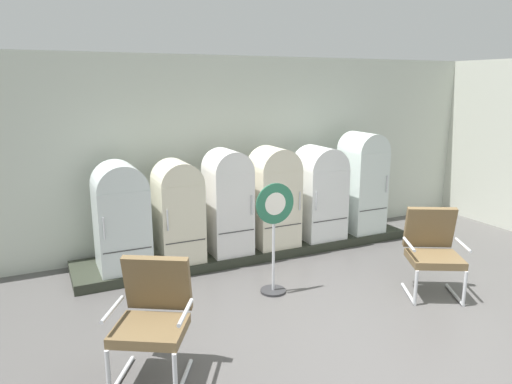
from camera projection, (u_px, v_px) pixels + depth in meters
The scene contains 13 objects.
ground at pixel (381, 352), 4.64m from camera, with size 12.00×10.00×0.05m, color #4F4D4C.
back_wall at pixel (234, 151), 7.51m from camera, with size 11.76×0.12×2.96m.
side_wall_right at pixel (500, 145), 8.43m from camera, with size 0.16×2.20×2.96m.
display_plinth at pixel (251, 248), 7.28m from camera, with size 5.23×0.95×0.13m, color #2A2F24.
refrigerator_0 at pixel (121, 213), 6.20m from camera, with size 0.66×0.72×1.43m.
refrigerator_1 at pixel (178, 208), 6.50m from camera, with size 0.60×0.66×1.40m.
refrigerator_2 at pixel (228, 198), 6.79m from camera, with size 0.58×0.64×1.51m.
refrigerator_3 at pixel (274, 194), 7.09m from camera, with size 0.65×0.63×1.50m.
refrigerator_4 at pixel (319, 190), 7.48m from camera, with size 0.68×0.70×1.46m.
refrigerator_5 at pixel (362, 179), 7.80m from camera, with size 0.59×0.68×1.64m.
armchair_left at pixel (153, 312), 4.14m from camera, with size 0.86×0.87×1.06m.
armchair_right at pixel (433, 247), 5.78m from camera, with size 0.85×0.86×1.06m.
sign_stand at pixel (274, 238), 5.74m from camera, with size 0.50×0.32×1.40m.
Camera 1 is at (-2.91, -3.22, 2.56)m, focal length 33.12 mm.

